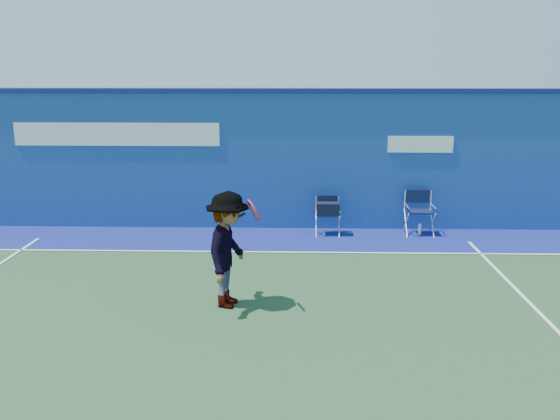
{
  "coord_description": "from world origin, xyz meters",
  "views": [
    {
      "loc": [
        0.91,
        -7.82,
        3.51
      ],
      "look_at": [
        0.63,
        2.6,
        1.0
      ],
      "focal_mm": 38.0,
      "sensor_mm": 36.0,
      "label": 1
    }
  ],
  "objects_px": {
    "directors_chair_left": "(328,219)",
    "water_bottle": "(420,229)",
    "tennis_player": "(228,250)",
    "directors_chair_right": "(419,221)"
  },
  "relations": [
    {
      "from": "directors_chair_left",
      "to": "directors_chair_right",
      "type": "bearing_deg",
      "value": 2.09
    },
    {
      "from": "directors_chair_left",
      "to": "water_bottle",
      "type": "bearing_deg",
      "value": 0.54
    },
    {
      "from": "directors_chair_right",
      "to": "tennis_player",
      "type": "xyz_separation_m",
      "value": [
        -3.66,
        -4.03,
        0.58
      ]
    },
    {
      "from": "tennis_player",
      "to": "directors_chair_right",
      "type": "bearing_deg",
      "value": 47.78
    },
    {
      "from": "directors_chair_left",
      "to": "tennis_player",
      "type": "relative_size",
      "value": 0.47
    },
    {
      "from": "directors_chair_left",
      "to": "water_bottle",
      "type": "xyz_separation_m",
      "value": [
        1.98,
        0.02,
        -0.23
      ]
    },
    {
      "from": "directors_chair_right",
      "to": "tennis_player",
      "type": "height_order",
      "value": "tennis_player"
    },
    {
      "from": "directors_chair_right",
      "to": "water_bottle",
      "type": "bearing_deg",
      "value": -78.06
    },
    {
      "from": "water_bottle",
      "to": "tennis_player",
      "type": "distance_m",
      "value": 5.46
    },
    {
      "from": "directors_chair_left",
      "to": "tennis_player",
      "type": "distance_m",
      "value": 4.33
    }
  ]
}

